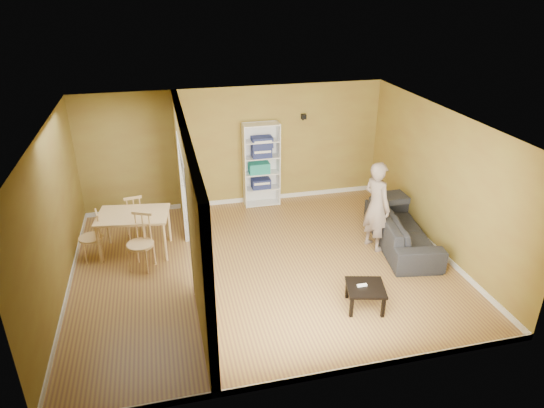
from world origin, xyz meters
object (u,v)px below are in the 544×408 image
at_px(person, 377,199).
at_px(chair_left, 91,236).
at_px(chair_far, 134,215).
at_px(dining_table, 133,218).
at_px(chair_near, 140,243).
at_px(sofa, 403,225).
at_px(bookshelf, 261,164).
at_px(coffee_table, 366,290).

height_order(person, chair_left, person).
xyz_separation_m(person, chair_far, (-4.34, 1.45, -0.53)).
xyz_separation_m(dining_table, chair_near, (0.10, -0.60, -0.20)).
distance_m(person, chair_left, 5.17).
bearing_deg(chair_near, dining_table, 123.97).
bearing_deg(chair_near, person, 20.87).
bearing_deg(chair_left, chair_near, 47.41).
xyz_separation_m(sofa, chair_left, (-5.63, 0.83, 0.03)).
height_order(sofa, dining_table, sofa).
distance_m(sofa, chair_far, 5.11).
relative_size(bookshelf, chair_near, 1.84).
relative_size(sofa, person, 1.13).
height_order(person, dining_table, person).
relative_size(sofa, chair_near, 2.23).
height_order(sofa, bookshelf, bookshelf).
distance_m(person, chair_near, 4.25).
distance_m(coffee_table, chair_left, 4.86).
bearing_deg(dining_table, sofa, -10.43).
distance_m(person, coffee_table, 2.03).
distance_m(sofa, person, 0.79).
xyz_separation_m(chair_left, chair_far, (0.74, 0.67, 0.01)).
relative_size(person, chair_near, 1.97).
height_order(chair_near, chair_far, chair_near).
distance_m(sofa, chair_left, 5.69).
bearing_deg(sofa, bookshelf, 50.62).
distance_m(sofa, dining_table, 4.96).
xyz_separation_m(sofa, dining_table, (-4.87, 0.90, 0.27)).
bearing_deg(person, chair_left, 63.90).
bearing_deg(chair_left, sofa, 70.77).
xyz_separation_m(person, dining_table, (-4.32, 0.85, -0.30)).
relative_size(sofa, dining_table, 1.80).
height_order(dining_table, chair_near, chair_near).
height_order(chair_left, chair_near, chair_near).
bearing_deg(person, chair_far, 54.13).
xyz_separation_m(person, chair_near, (-4.22, 0.25, -0.49)).
xyz_separation_m(coffee_table, chair_far, (-3.44, 3.14, 0.14)).
height_order(bookshelf, chair_near, bookshelf).
height_order(sofa, coffee_table, sofa).
xyz_separation_m(bookshelf, coffee_table, (0.73, -4.10, -0.60)).
distance_m(chair_near, chair_far, 1.21).
height_order(sofa, chair_far, chair_far).
relative_size(bookshelf, chair_far, 2.00).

